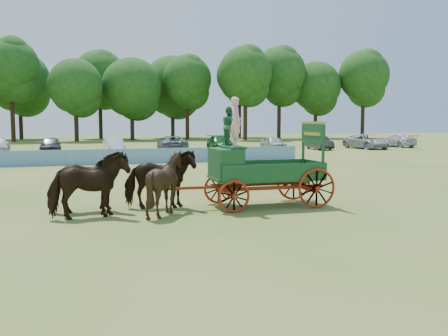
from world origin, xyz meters
TOP-DOWN VIEW (x-y plane):
  - ground at (0.00, 0.00)m, footprint 160.00×160.00m
  - horse_lead_left at (-3.69, -1.06)m, footprint 2.57×1.47m
  - horse_lead_right at (-3.69, 0.04)m, footprint 2.54×1.40m
  - horse_wheel_left at (-1.29, -1.06)m, footprint 2.17×2.01m
  - horse_wheel_right at (-1.29, 0.04)m, footprint 2.52×1.34m
  - farm_dray at (1.68, -0.50)m, footprint 6.00×2.00m
  - sponsor_banner at (-1.00, 18.00)m, footprint 26.00×0.08m
  - parked_cars at (1.50, 29.93)m, footprint 58.80×7.51m
  - treeline at (-3.73, 60.38)m, footprint 93.38×23.62m

SIDE VIEW (x-z plane):
  - ground at x=0.00m, z-range 0.00..0.00m
  - sponsor_banner at x=-1.00m, z-range 0.00..1.05m
  - parked_cars at x=1.50m, z-range -0.05..1.56m
  - horse_lead_left at x=-3.69m, z-range 0.00..2.05m
  - horse_lead_right at x=-3.69m, z-range 0.00..2.05m
  - horse_wheel_right at x=-1.29m, z-range 0.00..2.05m
  - horse_wheel_left at x=-1.29m, z-range 0.00..2.05m
  - farm_dray at x=1.68m, z-range -0.32..3.50m
  - treeline at x=-3.73m, z-range 1.55..16.65m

